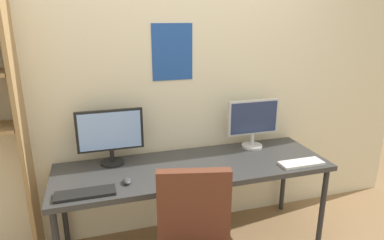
{
  "coord_description": "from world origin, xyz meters",
  "views": [
    {
      "loc": [
        -0.7,
        -1.66,
        1.84
      ],
      "look_at": [
        0.0,
        0.65,
        1.09
      ],
      "focal_mm": 31.33,
      "sensor_mm": 36.0,
      "label": 1
    }
  ],
  "objects_px": {
    "monitor_left": "(110,134)",
    "keyboard_left": "(85,193)",
    "keyboard_center": "(203,177)",
    "keyboard_right": "(301,163)",
    "monitor_right": "(253,121)",
    "desk": "(194,171)",
    "computer_mouse": "(127,181)"
  },
  "relations": [
    {
      "from": "monitor_left",
      "to": "keyboard_left",
      "type": "xyz_separation_m",
      "value": [
        -0.2,
        -0.44,
        -0.23
      ]
    },
    {
      "from": "keyboard_center",
      "to": "keyboard_right",
      "type": "bearing_deg",
      "value": 0.0
    },
    {
      "from": "monitor_right",
      "to": "keyboard_left",
      "type": "relative_size",
      "value": 1.21
    },
    {
      "from": "desk",
      "to": "keyboard_left",
      "type": "bearing_deg",
      "value": -164.02
    },
    {
      "from": "keyboard_left",
      "to": "keyboard_right",
      "type": "bearing_deg",
      "value": 0.0
    },
    {
      "from": "keyboard_right",
      "to": "keyboard_left",
      "type": "bearing_deg",
      "value": 180.0
    },
    {
      "from": "desk",
      "to": "computer_mouse",
      "type": "relative_size",
      "value": 21.94
    },
    {
      "from": "desk",
      "to": "monitor_right",
      "type": "relative_size",
      "value": 4.56
    },
    {
      "from": "monitor_right",
      "to": "computer_mouse",
      "type": "bearing_deg",
      "value": -162.42
    },
    {
      "from": "desk",
      "to": "monitor_left",
      "type": "bearing_deg",
      "value": 160.52
    },
    {
      "from": "monitor_left",
      "to": "desk",
      "type": "bearing_deg",
      "value": -19.48
    },
    {
      "from": "monitor_left",
      "to": "keyboard_left",
      "type": "height_order",
      "value": "monitor_left"
    },
    {
      "from": "desk",
      "to": "computer_mouse",
      "type": "xyz_separation_m",
      "value": [
        -0.53,
        -0.15,
        0.07
      ]
    },
    {
      "from": "keyboard_right",
      "to": "computer_mouse",
      "type": "distance_m",
      "value": 1.33
    },
    {
      "from": "desk",
      "to": "computer_mouse",
      "type": "bearing_deg",
      "value": -164.63
    },
    {
      "from": "desk",
      "to": "monitor_right",
      "type": "xyz_separation_m",
      "value": [
        0.6,
        0.21,
        0.29
      ]
    },
    {
      "from": "desk",
      "to": "keyboard_center",
      "type": "distance_m",
      "value": 0.24
    },
    {
      "from": "computer_mouse",
      "to": "keyboard_center",
      "type": "bearing_deg",
      "value": -9.14
    },
    {
      "from": "keyboard_right",
      "to": "monitor_left",
      "type": "bearing_deg",
      "value": 162.5
    },
    {
      "from": "monitor_right",
      "to": "keyboard_right",
      "type": "relative_size",
      "value": 1.34
    },
    {
      "from": "computer_mouse",
      "to": "keyboard_left",
      "type": "bearing_deg",
      "value": -162.86
    },
    {
      "from": "monitor_left",
      "to": "keyboard_left",
      "type": "relative_size",
      "value": 1.31
    },
    {
      "from": "keyboard_left",
      "to": "keyboard_right",
      "type": "relative_size",
      "value": 1.11
    },
    {
      "from": "desk",
      "to": "keyboard_right",
      "type": "distance_m",
      "value": 0.84
    },
    {
      "from": "monitor_right",
      "to": "computer_mouse",
      "type": "distance_m",
      "value": 1.2
    },
    {
      "from": "desk",
      "to": "computer_mouse",
      "type": "distance_m",
      "value": 0.55
    },
    {
      "from": "keyboard_left",
      "to": "keyboard_center",
      "type": "xyz_separation_m",
      "value": [
        0.8,
        0.0,
        0.0
      ]
    },
    {
      "from": "monitor_right",
      "to": "keyboard_right",
      "type": "bearing_deg",
      "value": -65.34
    },
    {
      "from": "monitor_right",
      "to": "desk",
      "type": "bearing_deg",
      "value": -160.52
    },
    {
      "from": "keyboard_right",
      "to": "monitor_right",
      "type": "bearing_deg",
      "value": 114.66
    },
    {
      "from": "keyboard_right",
      "to": "desk",
      "type": "bearing_deg",
      "value": 164.02
    },
    {
      "from": "monitor_right",
      "to": "keyboard_right",
      "type": "height_order",
      "value": "monitor_right"
    }
  ]
}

